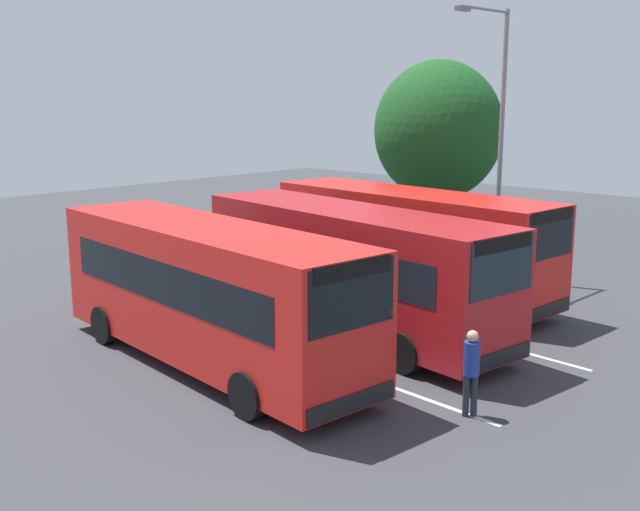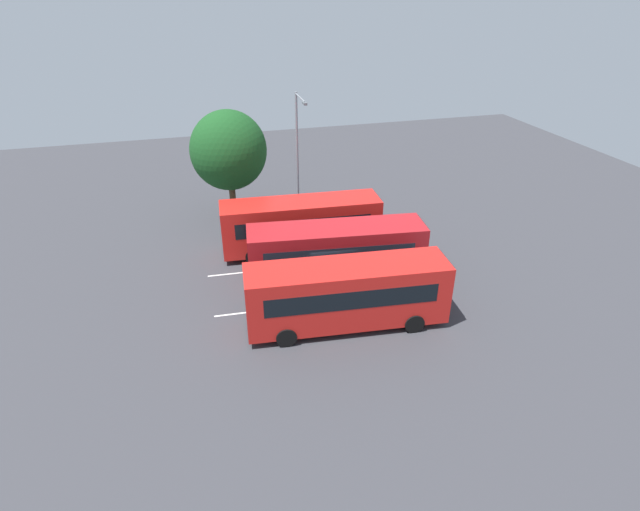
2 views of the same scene
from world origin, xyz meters
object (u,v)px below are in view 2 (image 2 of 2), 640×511
object	(u,v)px
bus_center_left	(337,252)
bus_far_left	(348,293)
pedestrian	(443,273)
depot_tree	(229,151)
street_lamp	(298,153)
bus_center_right	(301,224)

from	to	relation	value
bus_center_left	bus_far_left	bearing A→B (deg)	-93.25
bus_far_left	pedestrian	world-z (taller)	bus_far_left
bus_center_left	depot_tree	world-z (taller)	depot_tree
street_lamp	depot_tree	bearing A→B (deg)	-121.20
bus_far_left	street_lamp	xyz separation A→B (m)	(0.45, 11.75, 3.28)
bus_center_right	street_lamp	xyz separation A→B (m)	(0.71, 3.62, 3.28)
pedestrian	street_lamp	size ratio (longest dim) A/B	0.20
pedestrian	street_lamp	bearing A→B (deg)	-15.43
bus_center_right	pedestrian	xyz separation A→B (m)	(6.26, -6.49, -0.76)
bus_center_right	pedestrian	size ratio (longest dim) A/B	5.57
bus_far_left	street_lamp	size ratio (longest dim) A/B	1.11
bus_center_left	street_lamp	size ratio (longest dim) A/B	1.11
bus_center_left	depot_tree	distance (m)	11.62
street_lamp	depot_tree	distance (m)	4.96
bus_far_left	street_lamp	world-z (taller)	street_lamp
pedestrian	depot_tree	bearing A→B (deg)	-6.98
bus_center_right	depot_tree	size ratio (longest dim) A/B	1.30
bus_center_left	depot_tree	bearing A→B (deg)	120.49
bus_center_right	bus_center_left	bearing A→B (deg)	-71.51
bus_center_left	bus_center_right	xyz separation A→B (m)	(-1.02, 3.99, 0.00)
bus_center_left	pedestrian	distance (m)	5.86
pedestrian	depot_tree	world-z (taller)	depot_tree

